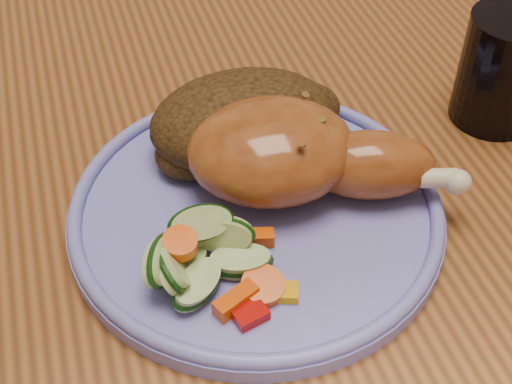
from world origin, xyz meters
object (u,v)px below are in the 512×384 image
(dining_table, at_px, (314,192))
(chair_far, at_px, (178,13))
(drinking_glass, at_px, (504,70))
(plate, at_px, (256,213))

(dining_table, xyz_separation_m, chair_far, (0.00, 0.63, -0.17))
(drinking_glass, bearing_deg, dining_table, 165.08)
(drinking_glass, bearing_deg, plate, -165.76)
(chair_far, bearing_deg, dining_table, -90.00)
(plate, bearing_deg, dining_table, 47.85)
(chair_far, xyz_separation_m, plate, (-0.08, -0.72, 0.26))
(chair_far, height_order, plate, chair_far)
(plate, relative_size, drinking_glass, 2.88)
(dining_table, xyz_separation_m, plate, (-0.08, -0.09, 0.09))
(plate, height_order, drinking_glass, drinking_glass)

